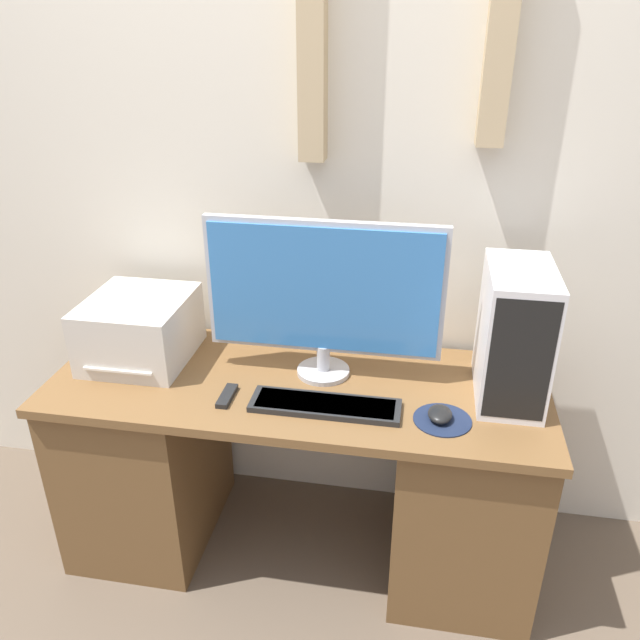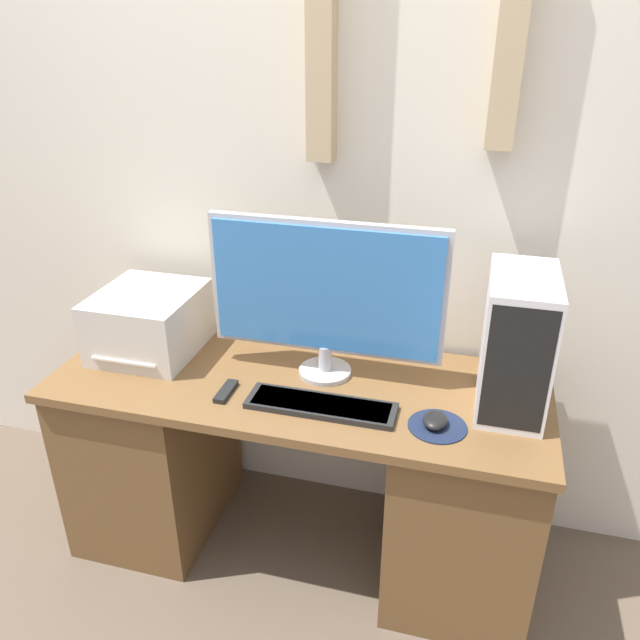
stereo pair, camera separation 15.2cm
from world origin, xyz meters
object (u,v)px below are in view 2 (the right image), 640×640
(computer_tower, at_px, (516,343))
(monitor, at_px, (326,293))
(printer, at_px, (149,322))
(remote_control, at_px, (226,391))
(keyboard, at_px, (321,405))
(mouse, at_px, (435,420))

(computer_tower, bearing_deg, monitor, 177.37)
(printer, height_order, remote_control, printer)
(keyboard, bearing_deg, mouse, -0.46)
(mouse, bearing_deg, remote_control, 179.66)
(monitor, bearing_deg, remote_control, -142.97)
(printer, bearing_deg, keyboard, -16.76)
(mouse, xyz_separation_m, remote_control, (-0.64, 0.00, -0.01))
(mouse, distance_m, remote_control, 0.64)
(mouse, relative_size, remote_control, 0.75)
(computer_tower, relative_size, remote_control, 3.38)
(monitor, height_order, computer_tower, monitor)
(keyboard, height_order, mouse, mouse)
(remote_control, bearing_deg, monitor, 37.03)
(monitor, distance_m, keyboard, 0.34)
(mouse, distance_m, computer_tower, 0.33)
(mouse, distance_m, printer, 1.03)
(keyboard, bearing_deg, remote_control, 179.78)
(keyboard, distance_m, computer_tower, 0.60)
(mouse, relative_size, computer_tower, 0.22)
(mouse, height_order, computer_tower, computer_tower)
(computer_tower, bearing_deg, remote_control, -168.33)
(computer_tower, xyz_separation_m, remote_control, (-0.84, -0.17, -0.20))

